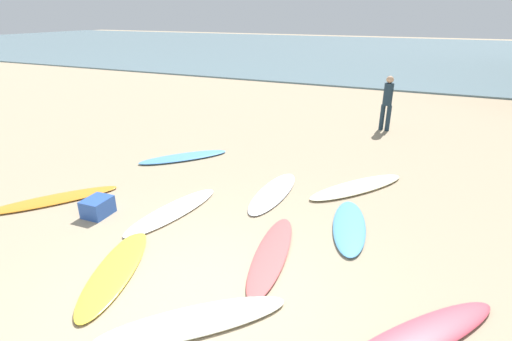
# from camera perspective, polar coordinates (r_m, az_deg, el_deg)

# --- Properties ---
(ground_plane) EXTENTS (120.00, 120.00, 0.00)m
(ground_plane) POSITION_cam_1_polar(r_m,az_deg,el_deg) (5.41, -8.45, -18.51)
(ground_plane) COLOR tan
(ocean_water) EXTENTS (120.00, 40.00, 0.08)m
(ocean_water) POSITION_cam_1_polar(r_m,az_deg,el_deg) (39.67, 21.36, 15.91)
(ocean_water) COLOR slate
(ocean_water) RESTS_ON ground_plane
(surfboard_0) EXTENTS (1.94, 2.07, 0.08)m
(surfboard_0) POSITION_cam_1_polar(r_m,az_deg,el_deg) (10.16, -10.55, 1.97)
(surfboard_0) COLOR #5499E2
(surfboard_0) RESTS_ON ground_plane
(surfboard_1) EXTENTS (1.97, 2.23, 0.08)m
(surfboard_1) POSITION_cam_1_polar(r_m,az_deg,el_deg) (5.21, 22.61, -21.75)
(surfboard_1) COLOR #D6495A
(surfboard_1) RESTS_ON ground_plane
(surfboard_2) EXTENTS (0.60, 2.16, 0.07)m
(surfboard_2) POSITION_cam_1_polar(r_m,az_deg,el_deg) (8.07, 2.54, -3.25)
(surfboard_2) COLOR silver
(surfboard_2) RESTS_ON ground_plane
(surfboard_3) EXTENTS (1.88, 2.30, 0.07)m
(surfboard_3) POSITION_cam_1_polar(r_m,az_deg,el_deg) (8.76, -27.64, -3.81)
(surfboard_3) COLOR orange
(surfboard_3) RESTS_ON ground_plane
(surfboard_4) EXTENTS (0.96, 2.34, 0.07)m
(surfboard_4) POSITION_cam_1_polar(r_m,az_deg,el_deg) (7.52, -12.11, -5.82)
(surfboard_4) COLOR white
(surfboard_4) RESTS_ON ground_plane
(surfboard_5) EXTENTS (2.11, 1.98, 0.08)m
(surfboard_5) POSITION_cam_1_polar(r_m,az_deg,el_deg) (5.10, -9.15, -21.02)
(surfboard_5) COLOR #E8E9CC
(surfboard_5) RESTS_ON ground_plane
(surfboard_6) EXTENTS (1.95, 2.35, 0.09)m
(surfboard_6) POSITION_cam_1_polar(r_m,az_deg,el_deg) (8.57, 14.62, -2.34)
(surfboard_6) COLOR #F3EEC2
(surfboard_6) RESTS_ON ground_plane
(surfboard_7) EXTENTS (1.27, 2.20, 0.07)m
(surfboard_7) POSITION_cam_1_polar(r_m,az_deg,el_deg) (6.17, -19.99, -13.61)
(surfboard_7) COLOR yellow
(surfboard_7) RESTS_ON ground_plane
(surfboard_8) EXTENTS (0.94, 2.01, 0.08)m
(surfboard_8) POSITION_cam_1_polar(r_m,az_deg,el_deg) (7.03, 13.53, -7.96)
(surfboard_8) COLOR #4D96D1
(surfboard_8) RESTS_ON ground_plane
(surfboard_9) EXTENTS (0.84, 2.29, 0.07)m
(surfboard_9) POSITION_cam_1_polar(r_m,az_deg,el_deg) (6.16, 2.28, -12.10)
(surfboard_9) COLOR #D75555
(surfboard_9) RESTS_ON ground_plane
(beachgoer_near) EXTENTS (0.35, 0.35, 1.70)m
(beachgoer_near) POSITION_cam_1_polar(r_m,az_deg,el_deg) (12.87, 18.72, 9.69)
(beachgoer_near) COLOR #1E3342
(beachgoer_near) RESTS_ON ground_plane
(beach_cooler) EXTENTS (0.44, 0.52, 0.33)m
(beach_cooler) POSITION_cam_1_polar(r_m,az_deg,el_deg) (7.78, -22.23, -4.97)
(beach_cooler) COLOR #2D56B2
(beach_cooler) RESTS_ON ground_plane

